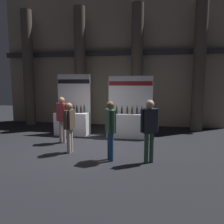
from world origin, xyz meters
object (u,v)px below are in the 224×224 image
visitor_1 (149,125)px  visitor_2 (110,126)px  visitor_3 (69,124)px  exhibitor_booth_0 (72,120)px  exhibitor_booth_1 (129,122)px  visitor_0 (62,116)px

visitor_1 → visitor_2: (-1.10, -0.01, -0.05)m
visitor_1 → visitor_3: bearing=-38.2°
visitor_3 → visitor_2: bearing=80.3°
exhibitor_booth_0 → exhibitor_booth_1: 2.47m
visitor_3 → visitor_0: bearing=-138.3°
visitor_2 → visitor_1: bearing=60.5°
exhibitor_booth_0 → visitor_3: bearing=-71.5°
exhibitor_booth_1 → visitor_2: exhibitor_booth_1 is taller
exhibitor_booth_0 → visitor_0: (0.11, -1.34, 0.39)m
visitor_1 → visitor_3: (-2.52, 0.47, -0.12)m
visitor_1 → visitor_0: bearing=-53.4°
exhibitor_booth_1 → visitor_0: (-2.36, -1.33, 0.39)m
visitor_2 → visitor_3: size_ratio=1.07×
visitor_0 → visitor_1: size_ratio=0.96×
exhibitor_booth_0 → visitor_2: bearing=-52.5°
exhibitor_booth_1 → visitor_3: 2.95m
exhibitor_booth_0 → visitor_3: exhibitor_booth_0 is taller
visitor_0 → visitor_1: visitor_1 is taller
visitor_0 → visitor_2: (2.12, -1.56, 0.01)m
exhibitor_booth_1 → visitor_1: exhibitor_booth_1 is taller
exhibitor_booth_0 → visitor_0: size_ratio=1.51×
visitor_1 → visitor_2: visitor_1 is taller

